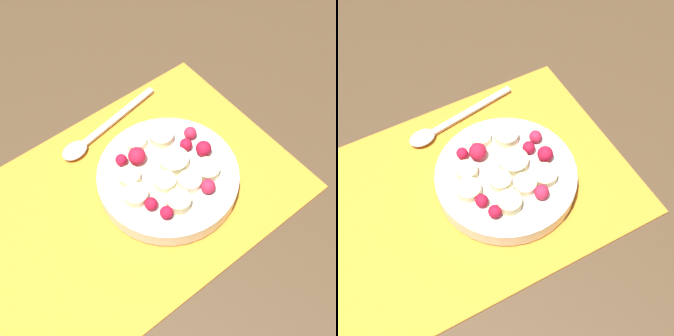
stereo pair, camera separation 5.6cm
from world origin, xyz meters
TOP-DOWN VIEW (x-y plane):
  - ground_plane at (0.00, 0.00)m, footprint 3.00×3.00m
  - placemat at (0.00, 0.00)m, footprint 0.41×0.28m
  - fruit_bowl at (0.05, -0.01)m, footprint 0.17×0.17m
  - spoon at (0.02, 0.10)m, footprint 0.17×0.05m

SIDE VIEW (x-z plane):
  - ground_plane at x=0.00m, z-range 0.00..0.00m
  - placemat at x=0.00m, z-range 0.00..0.01m
  - spoon at x=0.02m, z-range 0.01..0.01m
  - fruit_bowl at x=0.05m, z-range 0.00..0.05m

